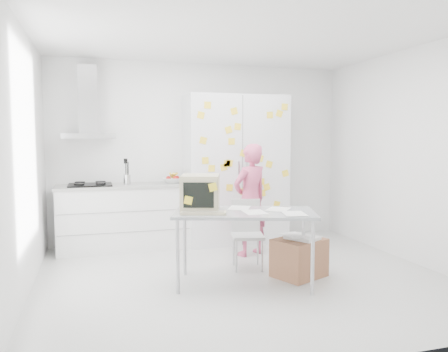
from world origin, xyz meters
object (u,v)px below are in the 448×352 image
object	(u,v)px
person	(250,200)
chair	(247,229)
desk	(216,202)
cardboard_box	(299,257)

from	to	relation	value
person	chair	xyz separation A→B (m)	(-0.23, -0.52, -0.28)
desk	chair	size ratio (longest dim) A/B	1.99
person	chair	world-z (taller)	person
desk	cardboard_box	distance (m)	1.17
desk	cardboard_box	bearing A→B (deg)	14.88
person	desk	distance (m)	1.24
cardboard_box	chair	bearing A→B (deg)	131.12
person	chair	distance (m)	0.63
chair	cardboard_box	xyz separation A→B (m)	(0.45, -0.52, -0.24)
person	chair	size ratio (longest dim) A/B	1.82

